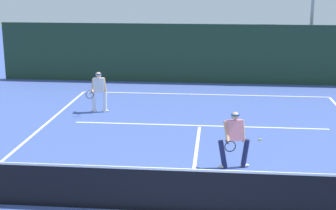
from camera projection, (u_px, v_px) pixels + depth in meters
The scene contains 8 objects.
court_line_baseline_far at pixel (204, 94), 21.66m from camera, with size 10.57×0.10×0.01m, color white.
court_line_service at pixel (200, 126), 17.10m from camera, with size 8.62×0.10×0.01m, color white.
court_line_centre at pixel (195, 160), 13.85m from camera, with size 0.10×6.40×0.01m, color white.
tennis_net at pixel (189, 190), 10.64m from camera, with size 11.58×0.09×1.10m.
player_near at pixel (234, 138), 13.11m from camera, with size 0.88×0.87×1.53m.
player_far at pixel (99, 90), 18.63m from camera, with size 0.69×0.86×1.52m.
tennis_ball at pixel (260, 139), 15.54m from camera, with size 0.07×0.07×0.07m, color #D1E033.
back_fence_windscreen at pixel (206, 54), 23.73m from camera, with size 19.80×0.12×2.80m, color #1D3625.
Camera 1 is at (0.54, -9.86, 4.89)m, focal length 53.73 mm.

